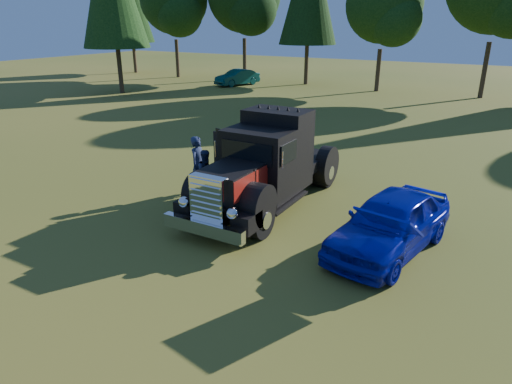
% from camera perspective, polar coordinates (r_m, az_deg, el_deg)
% --- Properties ---
extents(ground, '(120.00, 120.00, 0.00)m').
position_cam_1_polar(ground, '(13.07, -4.65, -5.16)').
color(ground, '#3D5117').
rests_on(ground, ground).
extents(diamond_t_truck, '(3.33, 7.16, 3.00)m').
position_cam_1_polar(diamond_t_truck, '(14.48, 1.04, 2.99)').
color(diamond_t_truck, black).
rests_on(diamond_t_truck, ground).
extents(hotrod_coupe, '(2.67, 4.83, 1.89)m').
position_cam_1_polar(hotrod_coupe, '(12.27, 16.42, -3.75)').
color(hotrod_coupe, '#07299D').
rests_on(hotrod_coupe, ground).
extents(spectator_near, '(0.53, 0.76, 2.01)m').
position_cam_1_polar(spectator_near, '(15.83, -7.20, 3.35)').
color(spectator_near, '#202B4B').
rests_on(spectator_near, ground).
extents(spectator_far, '(0.91, 0.99, 1.64)m').
position_cam_1_polar(spectator_far, '(15.52, -6.16, 2.31)').
color(spectator_far, '#1C2F43').
rests_on(spectator_far, ground).
extents(distant_teal_car, '(2.82, 4.57, 1.42)m').
position_cam_1_polar(distant_teal_car, '(43.17, -2.35, 14.12)').
color(distant_teal_car, '#0B4142').
rests_on(distant_teal_car, ground).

